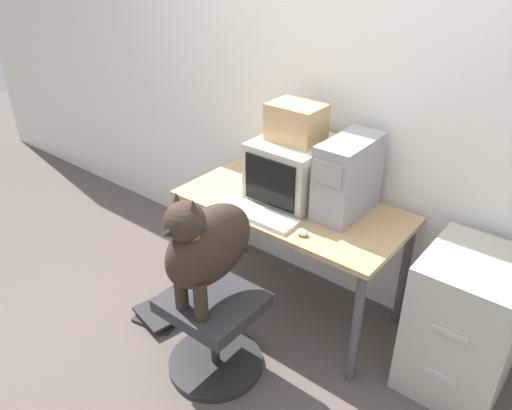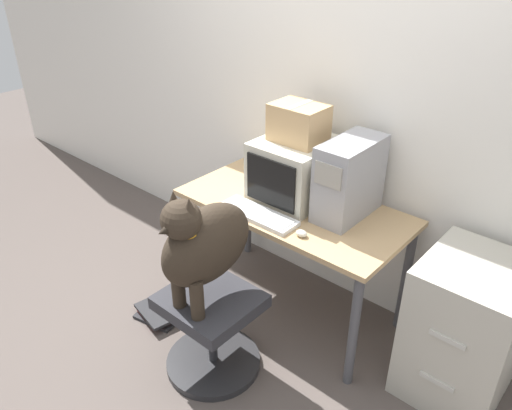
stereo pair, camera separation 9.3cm
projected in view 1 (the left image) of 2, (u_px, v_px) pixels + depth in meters
ground_plane at (256, 332)px, 2.98m from camera, size 12.00×12.00×0.00m
wall_back at (336, 91)px, 2.84m from camera, size 8.00×0.05×2.60m
desk at (292, 218)px, 2.89m from camera, size 1.32×0.66×0.74m
crt_monitor at (294, 169)px, 2.85m from camera, size 0.40×0.47×0.35m
pc_tower at (348, 177)px, 2.66m from camera, size 0.21×0.43×0.43m
keyboard at (257, 214)px, 2.72m from camera, size 0.47×0.15×0.03m
computer_mouse at (302, 232)px, 2.55m from camera, size 0.06×0.05×0.03m
office_chair at (214, 330)px, 2.63m from camera, size 0.52×0.52×0.48m
dog at (206, 244)px, 2.34m from camera, size 0.24×0.54×0.64m
filing_cabinet at (465, 324)px, 2.49m from camera, size 0.48×0.54×0.77m
cardboard_box at (296, 122)px, 2.72m from camera, size 0.29×0.22×0.21m
book_stack_floor at (156, 316)px, 3.06m from camera, size 0.31×0.23×0.06m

